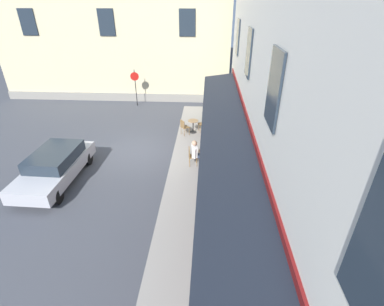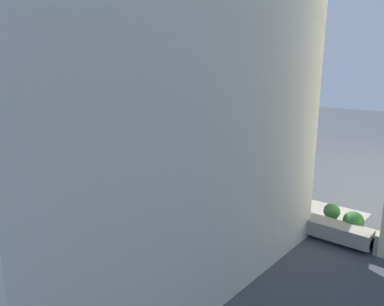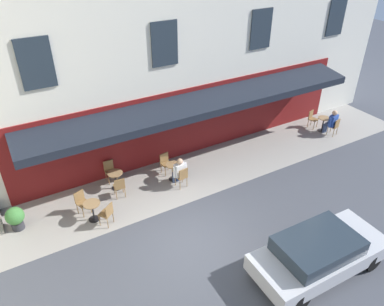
% 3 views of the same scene
% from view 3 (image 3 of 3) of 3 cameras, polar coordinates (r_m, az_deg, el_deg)
% --- Properties ---
extents(ground_plane, '(70.00, 70.00, 0.00)m').
position_cam_3_polar(ground_plane, '(12.63, -0.06, -13.65)').
color(ground_plane, '#42444C').
extents(sidewalk_cafe_terrace, '(20.50, 3.20, 0.01)m').
position_cam_3_polar(sidewalk_cafe_terrace, '(16.19, 3.92, -1.96)').
color(sidewalk_cafe_terrace, gray).
rests_on(sidewalk_cafe_terrace, ground_plane).
extents(cafe_table_near_entrance, '(0.60, 0.60, 0.75)m').
position_cam_3_polar(cafe_table_near_entrance, '(15.04, -2.93, -2.62)').
color(cafe_table_near_entrance, black).
rests_on(cafe_table_near_entrance, ground_plane).
extents(cafe_chair_wicker_under_awning, '(0.44, 0.44, 0.91)m').
position_cam_3_polar(cafe_chair_wicker_under_awning, '(14.58, -1.55, -3.58)').
color(cafe_chair_wicker_under_awning, olive).
rests_on(cafe_chair_wicker_under_awning, ground_plane).
extents(cafe_chair_wicker_by_window, '(0.43, 0.43, 0.91)m').
position_cam_3_polar(cafe_chair_wicker_by_window, '(15.46, -4.18, -1.35)').
color(cafe_chair_wicker_by_window, olive).
rests_on(cafe_chair_wicker_by_window, ground_plane).
extents(cafe_table_mid_terrace, '(0.60, 0.60, 0.75)m').
position_cam_3_polar(cafe_table_mid_terrace, '(19.84, 19.80, 4.53)').
color(cafe_table_mid_terrace, black).
rests_on(cafe_table_mid_terrace, ground_plane).
extents(cafe_chair_wicker_back_row, '(0.48, 0.48, 0.91)m').
position_cam_3_polar(cafe_chair_wicker_back_row, '(19.58, 21.41, 4.01)').
color(cafe_chair_wicker_back_row, olive).
rests_on(cafe_chair_wicker_back_row, ground_plane).
extents(cafe_chair_wicker_corner_left, '(0.50, 0.50, 0.91)m').
position_cam_3_polar(cafe_chair_wicker_corner_left, '(20.04, 18.24, 5.29)').
color(cafe_chair_wicker_corner_left, olive).
rests_on(cafe_chair_wicker_corner_left, ground_plane).
extents(cafe_table_streetside, '(0.60, 0.60, 0.75)m').
position_cam_3_polar(cafe_table_streetside, '(13.55, -15.26, -8.43)').
color(cafe_table_streetside, black).
rests_on(cafe_table_streetside, ground_plane).
extents(cafe_chair_wicker_facing_street, '(0.56, 0.56, 0.91)m').
position_cam_3_polar(cafe_chair_wicker_facing_street, '(13.19, -13.09, -9.04)').
color(cafe_chair_wicker_facing_street, olive).
rests_on(cafe_chair_wicker_facing_street, ground_plane).
extents(cafe_chair_wicker_near_door, '(0.52, 0.52, 0.91)m').
position_cam_3_polar(cafe_chair_wicker_near_door, '(13.94, -16.88, -7.11)').
color(cafe_chair_wicker_near_door, olive).
rests_on(cafe_chair_wicker_near_door, ground_plane).
extents(cafe_table_far_end, '(0.60, 0.60, 0.75)m').
position_cam_3_polar(cafe_table_far_end, '(14.86, -11.83, -3.86)').
color(cafe_table_far_end, black).
rests_on(cafe_table_far_end, ground_plane).
extents(cafe_chair_wicker_corner_right, '(0.44, 0.44, 0.91)m').
position_cam_3_polar(cafe_chair_wicker_corner_right, '(14.32, -11.26, -5.04)').
color(cafe_chair_wicker_corner_right, olive).
rests_on(cafe_chair_wicker_corner_right, ground_plane).
extents(cafe_chair_wicker_kerbside, '(0.41, 0.41, 0.91)m').
position_cam_3_polar(cafe_chair_wicker_kerbside, '(15.32, -12.72, -2.49)').
color(cafe_chair_wicker_kerbside, olive).
rests_on(cafe_chair_wicker_kerbside, ground_plane).
extents(seated_patron_in_blue, '(0.66, 0.61, 1.32)m').
position_cam_3_polar(seated_patron_in_blue, '(19.59, 20.95, 4.64)').
color(seated_patron_in_blue, navy).
rests_on(seated_patron_in_blue, ground_plane).
extents(seated_companion_in_white, '(0.64, 0.56, 1.28)m').
position_cam_3_polar(seated_companion_in_white, '(14.64, -2.04, -2.73)').
color(seated_companion_in_white, navy).
rests_on(seated_companion_in_white, ground_plane).
extents(potted_plant_entrance_right, '(0.63, 0.63, 0.89)m').
position_cam_3_polar(potted_plant_entrance_right, '(14.11, -25.87, -9.05)').
color(potted_plant_entrance_right, '#2D2D33').
rests_on(potted_plant_entrance_right, ground_plane).
extents(parked_car_silver, '(4.35, 1.91, 1.33)m').
position_cam_3_polar(parked_car_silver, '(11.94, 19.22, -14.48)').
color(parked_car_silver, '#B7B7BC').
rests_on(parked_car_silver, ground_plane).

